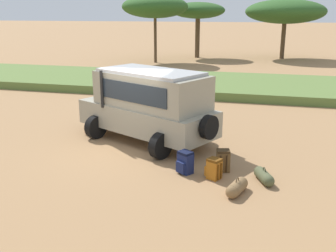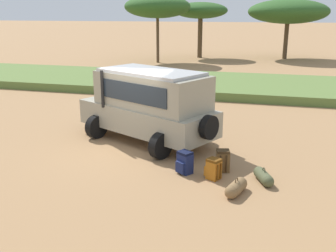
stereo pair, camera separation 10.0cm
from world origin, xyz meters
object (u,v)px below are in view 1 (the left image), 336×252
object	(u,v)px
safari_vehicle	(148,104)
acacia_tree_far_left	(155,7)
backpack_cluster_center	(185,163)
backpack_near_rear_wheel	(214,169)
duffel_bag_low_black_case	(264,176)
acacia_tree_centre_back	(285,12)
duffel_bag_soft_canvas	(237,187)
acacia_tree_left_mid	(198,11)
backpack_beside_front_wheel	(223,161)

from	to	relation	value
safari_vehicle	acacia_tree_far_left	size ratio (longest dim) A/B	0.95
safari_vehicle	backpack_cluster_center	size ratio (longest dim) A/B	8.61
safari_vehicle	acacia_tree_far_left	world-z (taller)	acacia_tree_far_left
backpack_near_rear_wheel	duffel_bag_low_black_case	size ratio (longest dim) A/B	0.64
safari_vehicle	acacia_tree_centre_back	bearing A→B (deg)	80.00
duffel_bag_low_black_case	acacia_tree_far_left	distance (m)	25.58
backpack_cluster_center	backpack_near_rear_wheel	bearing A→B (deg)	-11.31
duffel_bag_soft_canvas	acacia_tree_far_left	world-z (taller)	acacia_tree_far_left
acacia_tree_far_left	acacia_tree_left_mid	xyz separation A→B (m)	(2.76, 4.75, -0.33)
acacia_tree_left_mid	backpack_near_rear_wheel	bearing A→B (deg)	-78.29
backpack_cluster_center	acacia_tree_centre_back	distance (m)	29.38
backpack_near_rear_wheel	duffel_bag_low_black_case	distance (m)	1.31
acacia_tree_left_mid	acacia_tree_centre_back	bearing A→B (deg)	7.85
duffel_bag_soft_canvas	acacia_tree_centre_back	world-z (taller)	acacia_tree_centre_back
duffel_bag_soft_canvas	acacia_tree_left_mid	size ratio (longest dim) A/B	0.17
backpack_beside_front_wheel	acacia_tree_left_mid	bearing A→B (deg)	102.29
acacia_tree_centre_back	acacia_tree_far_left	bearing A→B (deg)	-151.25
backpack_near_rear_wheel	acacia_tree_centre_back	size ratio (longest dim) A/B	0.08
backpack_beside_front_wheel	duffel_bag_low_black_case	world-z (taller)	backpack_beside_front_wheel
safari_vehicle	acacia_tree_centre_back	xyz separation A→B (m)	(4.69, 26.57, 2.96)
duffel_bag_soft_canvas	acacia_tree_far_left	bearing A→B (deg)	111.05
backpack_beside_front_wheel	acacia_tree_far_left	size ratio (longest dim) A/B	0.11
acacia_tree_left_mid	safari_vehicle	bearing A→B (deg)	-82.84
backpack_near_rear_wheel	duffel_bag_low_black_case	xyz separation A→B (m)	(1.29, 0.13, -0.12)
duffel_bag_low_black_case	acacia_tree_centre_back	xyz separation A→B (m)	(0.78, 29.00, 4.10)
duffel_bag_low_black_case	acacia_tree_far_left	world-z (taller)	acacia_tree_far_left
acacia_tree_left_mid	duffel_bag_soft_canvas	bearing A→B (deg)	-77.29
safari_vehicle	duffel_bag_soft_canvas	bearing A→B (deg)	-45.21
acacia_tree_left_mid	backpack_beside_front_wheel	bearing A→B (deg)	-77.71
safari_vehicle	acacia_tree_left_mid	distance (m)	25.86
safari_vehicle	backpack_beside_front_wheel	world-z (taller)	safari_vehicle
backpack_cluster_center	acacia_tree_left_mid	xyz separation A→B (m)	(-5.00, 27.88, 4.02)
acacia_tree_centre_back	duffel_bag_soft_canvas	bearing A→B (deg)	-92.66
backpack_beside_front_wheel	safari_vehicle	bearing A→B (deg)	144.62
safari_vehicle	duffel_bag_low_black_case	xyz separation A→B (m)	(3.91, -2.43, -1.14)
backpack_beside_front_wheel	acacia_tree_left_mid	size ratio (longest dim) A/B	0.12
acacia_tree_far_left	backpack_near_rear_wheel	bearing A→B (deg)	-69.79
acacia_tree_far_left	backpack_cluster_center	bearing A→B (deg)	-71.46
duffel_bag_soft_canvas	acacia_tree_left_mid	distance (m)	29.82
backpack_cluster_center	duffel_bag_soft_canvas	world-z (taller)	backpack_cluster_center
duffel_bag_soft_canvas	safari_vehicle	bearing A→B (deg)	134.79
acacia_tree_centre_back	backpack_cluster_center	bearing A→B (deg)	-95.69
backpack_cluster_center	backpack_near_rear_wheel	xyz separation A→B (m)	(0.82, -0.16, -0.03)
safari_vehicle	duffel_bag_low_black_case	world-z (taller)	safari_vehicle
safari_vehicle	acacia_tree_centre_back	distance (m)	27.14
backpack_beside_front_wheel	acacia_tree_centre_back	bearing A→B (deg)	86.18
backpack_near_rear_wheel	acacia_tree_far_left	world-z (taller)	acacia_tree_far_left
safari_vehicle	backpack_beside_front_wheel	bearing A→B (deg)	-35.38
duffel_bag_soft_canvas	backpack_beside_front_wheel	bearing A→B (deg)	110.99
backpack_cluster_center	acacia_tree_left_mid	world-z (taller)	acacia_tree_left_mid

